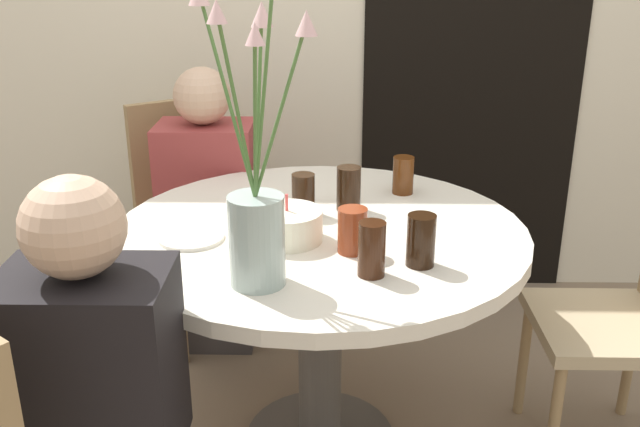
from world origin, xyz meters
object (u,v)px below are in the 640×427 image
Objects in this scene: drink_glass_0 at (352,231)px; drink_glass_2 at (421,240)px; chair_left_flank at (192,206)px; drink_glass_5 at (303,194)px; drink_glass_1 at (403,175)px; birthday_cake at (287,225)px; drink_glass_3 at (372,249)px; person_guest at (209,221)px; side_plate at (191,238)px; chair_far_back at (638,301)px; drink_glass_4 at (349,189)px; flower_vase at (256,207)px.

drink_glass_0 is 0.18m from drink_glass_2.
drink_glass_5 is (0.46, -0.64, 0.28)m from chair_left_flank.
birthday_cake is at bearing -131.72° from drink_glass_1.
drink_glass_3 is at bearing -102.32° from drink_glass_1.
drink_glass_2 is (0.33, -0.15, 0.02)m from birthday_cake.
drink_glass_0 is 0.11× the size of person_guest.
side_plate is at bearing 170.13° from drink_glass_0.
chair_far_back is 0.88m from drink_glass_3.
birthday_cake is at bearing 155.78° from drink_glass_2.
chair_left_flank is 6.78× the size of drink_glass_3.
drink_glass_5 is at bearing -54.22° from person_guest.
drink_glass_4 is (0.42, 0.23, 0.06)m from side_plate.
drink_glass_4 is at bearing -43.65° from person_guest.
drink_glass_3 is 1.10m from person_guest.
chair_far_back is at bearing 20.73° from drink_glass_3.
drink_glass_0 is at bearing -89.43° from drink_glass_4.
chair_far_back is at bearing -6.48° from drink_glass_5.
drink_glass_5 is at bearing 79.08° from flower_vase.
flower_vase is at bearing -165.07° from drink_glass_2.
flower_vase is 5.94× the size of drink_glass_2.
chair_left_flank is 0.85× the size of person_guest.
side_plate is 1.34× the size of drink_glass_4.
drink_glass_5 is 0.69m from person_guest.
drink_glass_0 is (0.59, -0.91, 0.28)m from chair_left_flank.
drink_glass_3 is 0.44m from drink_glass_4.
chair_left_flank is 6.97× the size of drink_glass_4.
flower_vase is at bearing -121.68° from drink_glass_1.
drink_glass_2 reaches higher than side_plate.
drink_glass_3 is at bearing 9.52° from flower_vase.
side_plate is at bearing -145.97° from drink_glass_5.
chair_far_back reaches higher than drink_glass_2.
flower_vase is at bearing -105.33° from chair_left_flank.
birthday_cake is 1.40× the size of drink_glass_3.
birthday_cake is 0.26m from side_plate.
chair_far_back is 0.85× the size of person_guest.
person_guest is at bearing 122.74° from drink_glass_0.
drink_glass_0 is 0.98× the size of drink_glass_5.
chair_left_flank is at bearing 121.18° from drink_glass_3.
side_plate is at bearing -112.83° from chair_left_flank.
chair_left_flank and chair_far_back have the same top height.
chair_far_back is 4.83× the size of birthday_cake.
chair_left_flank reaches higher than drink_glass_0.
flower_vase is 5.76× the size of drink_glass_3.
person_guest reaches higher than drink_glass_2.
chair_far_back is (1.41, -0.75, 0.00)m from chair_left_flank.
drink_glass_0 is 0.90× the size of drink_glass_4.
drink_glass_1 reaches higher than side_plate.
chair_left_flank is 1.26m from drink_glass_3.
drink_glass_2 reaches higher than birthday_cake.
birthday_cake is 1.61× the size of drink_glass_0.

